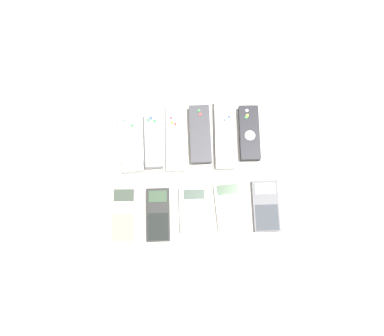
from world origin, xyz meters
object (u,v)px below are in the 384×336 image
object	(u,v)px
remote_0	(130,140)
remote_5	(249,133)
remote_1	(153,141)
remote_4	(225,135)
remote_3	(200,134)
calculator_1	(158,214)
calculator_4	(266,206)
remote_2	(176,138)
calculator_2	(193,210)
calculator_0	(124,215)
calculator_3	(229,205)

from	to	relation	value
remote_0	remote_5	xyz separation A→B (m)	(0.33, -0.01, 0.00)
remote_1	remote_4	xyz separation A→B (m)	(0.20, 0.00, -0.00)
remote_3	remote_5	bearing A→B (deg)	-0.98
calculator_1	calculator_4	world-z (taller)	calculator_1
remote_2	remote_4	xyz separation A→B (m)	(0.14, -0.00, 0.00)
calculator_2	calculator_4	xyz separation A→B (m)	(0.20, -0.00, 0.00)
calculator_0	calculator_3	bearing A→B (deg)	4.68
remote_1	calculator_4	distance (m)	0.35
calculator_0	calculator_2	size ratio (longest dim) A/B	1.26
remote_1	calculator_4	bearing A→B (deg)	-34.08
remote_3	calculator_4	world-z (taller)	remote_3
remote_0	calculator_0	size ratio (longest dim) A/B	1.23
calculator_1	remote_5	bearing A→B (deg)	40.28
remote_1	remote_5	xyz separation A→B (m)	(0.27, 0.00, -0.00)
remote_2	remote_4	distance (m)	0.14
calculator_4	remote_5	bearing A→B (deg)	99.11
remote_0	remote_2	xyz separation A→B (m)	(0.13, -0.00, -0.00)
remote_5	remote_1	bearing A→B (deg)	-176.17
remote_3	calculator_2	xyz separation A→B (m)	(-0.04, -0.21, -0.01)
remote_3	calculator_2	distance (m)	0.21
remote_2	remote_1	bearing A→B (deg)	-171.86
remote_1	remote_3	xyz separation A→B (m)	(0.13, 0.01, -0.00)
remote_3	calculator_3	distance (m)	0.21
remote_2	calculator_0	bearing A→B (deg)	-123.82
calculator_2	remote_0	bearing A→B (deg)	129.75
calculator_2	remote_2	bearing A→B (deg)	101.31
remote_4	calculator_2	distance (m)	0.23
calculator_2	calculator_3	distance (m)	0.10
calculator_0	remote_4	bearing A→B (deg)	38.68
remote_1	calculator_2	size ratio (longest dim) A/B	1.27
remote_3	calculator_2	world-z (taller)	remote_3
remote_3	remote_5	world-z (taller)	same
remote_4	remote_3	bearing A→B (deg)	179.15
remote_2	calculator_0	size ratio (longest dim) A/B	1.26
remote_2	remote_3	world-z (taller)	remote_3
remote_0	remote_2	distance (m)	0.13
remote_1	remote_4	size ratio (longest dim) A/B	0.79
remote_3	remote_4	world-z (taller)	remote_3
remote_2	calculator_3	size ratio (longest dim) A/B	1.53
calculator_2	calculator_3	xyz separation A→B (m)	(0.10, 0.00, 0.00)
calculator_3	calculator_4	world-z (taller)	same
remote_3	calculator_3	world-z (taller)	remote_3
remote_4	remote_2	bearing A→B (deg)	-177.35
remote_1	remote_2	bearing A→B (deg)	5.90
remote_0	remote_4	distance (m)	0.26
calculator_1	calculator_3	xyz separation A→B (m)	(0.19, 0.01, -0.00)
remote_2	calculator_4	size ratio (longest dim) A/B	1.39
remote_1	calculator_0	bearing A→B (deg)	-113.72
remote_0	calculator_0	xyz separation A→B (m)	(-0.03, -0.21, -0.00)
remote_4	calculator_2	bearing A→B (deg)	-113.93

